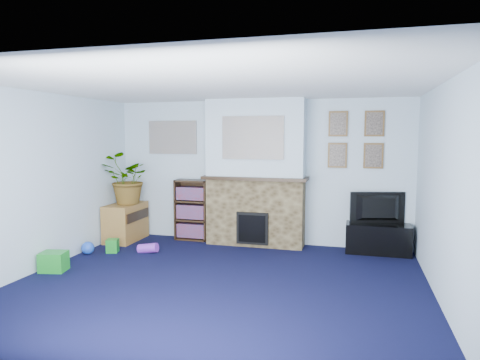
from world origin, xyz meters
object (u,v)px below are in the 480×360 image
(sideboard, at_px, (126,220))
(bookshelf, at_px, (192,211))
(tv_stand, at_px, (378,239))
(television, at_px, (379,208))

(sideboard, bearing_deg, bookshelf, 17.99)
(tv_stand, xyz_separation_m, bookshelf, (-3.09, 0.08, 0.28))
(television, height_order, sideboard, television)
(tv_stand, distance_m, television, 0.48)
(television, bearing_deg, sideboard, -10.49)
(television, distance_m, bookshelf, 3.10)
(tv_stand, relative_size, television, 1.14)
(sideboard, bearing_deg, television, 4.10)
(bookshelf, relative_size, sideboard, 1.28)
(television, bearing_deg, tv_stand, 75.41)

